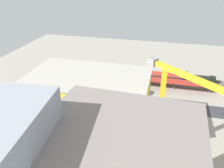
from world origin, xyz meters
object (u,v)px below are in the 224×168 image
object	(u,v)px
platform_canopy_far	(129,71)
tower_crane	(171,107)
parked_car_4	(129,103)
parked_car_7	(83,98)
street_tree_2	(134,87)
box_truck_0	(100,106)
street_tree_0	(73,78)
parked_car_2	(161,108)
parked_car_6	(98,100)
platform_canopy_near	(157,80)
construction_building	(90,107)
traffic_light	(95,82)
parked_car_1	(180,110)
parked_car_3	(144,106)
street_tree_1	(89,81)
box_truck_1	(126,107)
parked_car_5	(113,101)
parked_car_0	(197,113)
locomotive	(201,79)

from	to	relation	value
platform_canopy_far	tower_crane	world-z (taller)	tower_crane
parked_car_4	tower_crane	size ratio (longest dim) A/B	0.16
parked_car_4	parked_car_7	distance (m)	20.27
street_tree_2	parked_car_4	bearing A→B (deg)	82.45
parked_car_7	box_truck_0	distance (m)	11.49
platform_canopy_far	street_tree_0	world-z (taller)	street_tree_0
parked_car_2	parked_car_6	size ratio (longest dim) A/B	1.05
platform_canopy_near	box_truck_0	world-z (taller)	platform_canopy_near
box_truck_0	tower_crane	bearing A→B (deg)	141.00
construction_building	tower_crane	distance (m)	26.67
street_tree_2	traffic_light	size ratio (longest dim) A/B	1.03
parked_car_1	tower_crane	distance (m)	33.08
parked_car_2	parked_car_3	distance (m)	7.11
parked_car_3	tower_crane	distance (m)	33.97
street_tree_1	street_tree_2	size ratio (longest dim) A/B	1.05
parked_car_4	parked_car_3	bearing A→B (deg)	179.90
parked_car_7	construction_building	size ratio (longest dim) A/B	0.13
parked_car_2	tower_crane	distance (m)	32.69
parked_car_2	street_tree_0	size ratio (longest dim) A/B	0.52
parked_car_7	platform_canopy_near	bearing A→B (deg)	-147.48
box_truck_1	street_tree_2	xyz separation A→B (m)	(-1.22, -11.88, 3.09)
parked_car_5	traffic_light	size ratio (longest dim) A/B	0.64
box_truck_1	construction_building	bearing A→B (deg)	62.44
tower_crane	platform_canopy_far	bearing A→B (deg)	-69.55
parked_car_0	traffic_light	xyz separation A→B (m)	(44.19, -8.70, 4.01)
parked_car_0	street_tree_2	world-z (taller)	street_tree_2
parked_car_4	tower_crane	xyz separation A→B (m)	(-15.71, 27.51, 17.56)
parked_car_2	parked_car_4	size ratio (longest dim) A/B	0.95
locomotive	parked_car_6	bearing A→B (deg)	34.83
street_tree_0	tower_crane	bearing A→B (deg)	140.53
parked_car_3	box_truck_1	bearing A→B (deg)	33.64
platform_canopy_far	box_truck_0	distance (m)	33.89
construction_building	box_truck_0	size ratio (longest dim) A/B	3.90
parked_car_0	street_tree_0	world-z (taller)	street_tree_0
street_tree_0	street_tree_2	world-z (taller)	street_tree_0
platform_canopy_near	parked_car_7	size ratio (longest dim) A/B	11.26
street_tree_2	traffic_light	bearing A→B (deg)	-1.70
platform_canopy_far	street_tree_1	xyz separation A→B (m)	(15.38, 18.83, 1.37)
locomotive	box_truck_1	world-z (taller)	locomotive
platform_canopy_far	box_truck_1	xyz separation A→B (m)	(-4.42, 31.45, -2.00)
locomotive	parked_car_1	bearing A→B (deg)	71.44
platform_canopy_near	traffic_light	world-z (taller)	traffic_light
box_truck_0	parked_car_1	bearing A→B (deg)	-168.68
parked_car_1	tower_crane	xyz separation A→B (m)	(5.09, 27.55, 17.59)
parked_car_5	street_tree_0	bearing A→B (deg)	-21.17
parked_car_4	parked_car_5	size ratio (longest dim) A/B	1.02
parked_car_7	tower_crane	xyz separation A→B (m)	(-35.98, 27.37, 17.61)
parked_car_1	tower_crane	size ratio (longest dim) A/B	0.15
locomotive	parked_car_7	xyz separation A→B (m)	(51.26, 30.54, -1.05)
parked_car_5	parked_car_7	distance (m)	13.72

